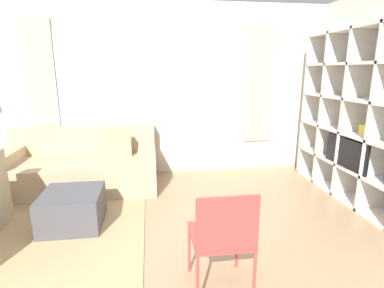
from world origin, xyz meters
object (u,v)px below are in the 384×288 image
object	(u,v)px
couch_main	(82,168)
folding_chair	(223,234)
ottoman	(73,209)
shelving_unit	(371,120)

from	to	relation	value
couch_main	folding_chair	bearing A→B (deg)	-58.16
couch_main	folding_chair	distance (m)	2.85
ottoman	folding_chair	size ratio (longest dim) A/B	0.74
shelving_unit	couch_main	bearing A→B (deg)	164.28
shelving_unit	folding_chair	distance (m)	2.65
shelving_unit	folding_chair	size ratio (longest dim) A/B	2.88
ottoman	folding_chair	bearing A→B (deg)	-42.67
shelving_unit	couch_main	size ratio (longest dim) A/B	1.17
shelving_unit	couch_main	xyz separation A→B (m)	(-3.69, 1.04, -0.79)
couch_main	folding_chair	size ratio (longest dim) A/B	2.47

